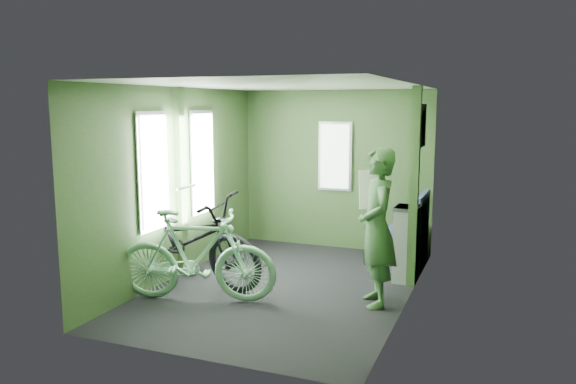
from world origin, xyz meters
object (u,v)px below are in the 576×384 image
(bicycle_mint, at_px, (197,302))
(bench_seat, at_px, (406,243))
(bicycle_black, at_px, (187,284))
(passenger, at_px, (377,227))
(waste_box, at_px, (406,244))

(bicycle_mint, bearing_deg, bench_seat, -53.34)
(bicycle_black, relative_size, passenger, 1.25)
(bicycle_mint, xyz_separation_m, waste_box, (1.94, 1.58, 0.45))
(bicycle_black, distance_m, bicycle_mint, 0.67)
(waste_box, bearing_deg, bicycle_mint, -140.98)
(bicycle_black, height_order, bench_seat, bench_seat)
(bicycle_mint, relative_size, passenger, 1.04)
(bicycle_black, bearing_deg, waste_box, -57.51)
(passenger, height_order, bench_seat, passenger)
(bicycle_black, xyz_separation_m, waste_box, (2.38, 1.07, 0.45))
(passenger, bearing_deg, bench_seat, 154.71)
(bicycle_black, relative_size, bicycle_mint, 1.20)
(passenger, bearing_deg, waste_box, 146.62)
(bicycle_black, height_order, bicycle_mint, bicycle_black)
(bicycle_mint, height_order, bench_seat, bench_seat)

